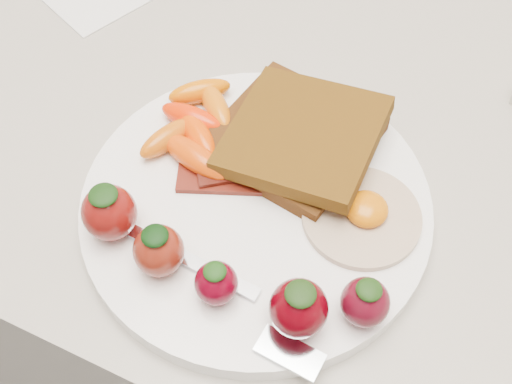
% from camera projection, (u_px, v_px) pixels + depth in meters
% --- Properties ---
extents(counter, '(2.00, 0.60, 0.90)m').
position_uv_depth(counter, '(297.00, 302.00, 0.95)').
color(counter, gray).
rests_on(counter, ground).
extents(plate, '(0.27, 0.27, 0.02)m').
position_uv_depth(plate, '(256.00, 206.00, 0.50)').
color(plate, white).
rests_on(plate, counter).
extents(toast_lower, '(0.13, 0.13, 0.01)m').
position_uv_depth(toast_lower, '(292.00, 138.00, 0.52)').
color(toast_lower, black).
rests_on(toast_lower, plate).
extents(toast_upper, '(0.11, 0.11, 0.03)m').
position_uv_depth(toast_upper, '(303.00, 135.00, 0.50)').
color(toast_upper, black).
rests_on(toast_upper, toast_lower).
extents(fried_egg, '(0.11, 0.11, 0.02)m').
position_uv_depth(fried_egg, '(363.00, 215.00, 0.48)').
color(fried_egg, beige).
rests_on(fried_egg, plate).
extents(bacon_strips, '(0.12, 0.09, 0.01)m').
position_uv_depth(bacon_strips, '(257.00, 174.00, 0.50)').
color(bacon_strips, black).
rests_on(bacon_strips, plate).
extents(baby_carrots, '(0.09, 0.11, 0.02)m').
position_uv_depth(baby_carrots, '(195.00, 126.00, 0.52)').
color(baby_carrots, red).
rests_on(baby_carrots, plate).
extents(strawberries, '(0.23, 0.06, 0.05)m').
position_uv_depth(strawberries, '(217.00, 265.00, 0.43)').
color(strawberries, '#660D0B').
rests_on(strawberries, plate).
extents(fork, '(0.17, 0.05, 0.00)m').
position_uv_depth(fork, '(235.00, 301.00, 0.44)').
color(fork, silver).
rests_on(fork, plate).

